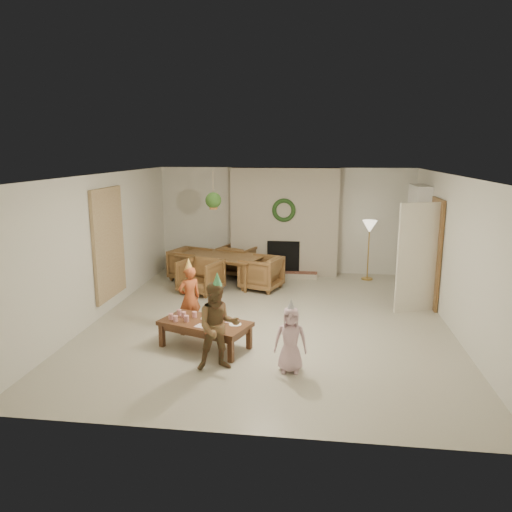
% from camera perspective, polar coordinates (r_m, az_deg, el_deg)
% --- Properties ---
extents(floor, '(7.00, 7.00, 0.00)m').
position_cam_1_polar(floor, '(8.54, 1.67, -7.53)').
color(floor, '#B7B29E').
rests_on(floor, ground).
extents(ceiling, '(7.00, 7.00, 0.00)m').
position_cam_1_polar(ceiling, '(8.04, 1.78, 9.47)').
color(ceiling, white).
rests_on(ceiling, wall_back).
extents(wall_back, '(7.00, 0.00, 7.00)m').
position_cam_1_polar(wall_back, '(11.63, 3.42, 4.18)').
color(wall_back, silver).
rests_on(wall_back, floor).
extents(wall_front, '(7.00, 0.00, 7.00)m').
position_cam_1_polar(wall_front, '(4.85, -2.38, -7.63)').
color(wall_front, silver).
rests_on(wall_front, floor).
extents(wall_left, '(0.00, 7.00, 7.00)m').
position_cam_1_polar(wall_left, '(8.99, -17.67, 1.17)').
color(wall_left, silver).
rests_on(wall_left, floor).
extents(wall_right, '(0.00, 7.00, 7.00)m').
position_cam_1_polar(wall_right, '(8.46, 22.40, 0.13)').
color(wall_right, silver).
rests_on(wall_right, floor).
extents(fireplace_mass, '(2.50, 0.40, 2.50)m').
position_cam_1_polar(fireplace_mass, '(11.44, 3.35, 4.03)').
color(fireplace_mass, '#541E16').
rests_on(fireplace_mass, floor).
extents(fireplace_hearth, '(1.60, 0.30, 0.12)m').
position_cam_1_polar(fireplace_hearth, '(11.33, 3.15, -2.19)').
color(fireplace_hearth, maroon).
rests_on(fireplace_hearth, floor).
extents(fireplace_firebox, '(0.75, 0.12, 0.75)m').
position_cam_1_polar(fireplace_firebox, '(11.40, 3.24, -0.08)').
color(fireplace_firebox, black).
rests_on(fireplace_firebox, floor).
extents(fireplace_wreath, '(0.54, 0.10, 0.54)m').
position_cam_1_polar(fireplace_wreath, '(11.17, 3.29, 5.39)').
color(fireplace_wreath, '#1A3B16').
rests_on(fireplace_wreath, fireplace_mass).
extents(floor_lamp_base, '(0.25, 0.25, 0.03)m').
position_cam_1_polar(floor_lamp_base, '(11.42, 12.91, -2.61)').
color(floor_lamp_base, gold).
rests_on(floor_lamp_base, floor).
extents(floor_lamp_post, '(0.03, 0.03, 1.22)m').
position_cam_1_polar(floor_lamp_post, '(11.28, 13.06, 0.44)').
color(floor_lamp_post, gold).
rests_on(floor_lamp_post, floor).
extents(floor_lamp_shade, '(0.33, 0.33, 0.27)m').
position_cam_1_polar(floor_lamp_shade, '(11.18, 13.21, 3.40)').
color(floor_lamp_shade, beige).
rests_on(floor_lamp_shade, floor_lamp_post).
extents(bookshelf_carcass, '(0.30, 1.00, 2.20)m').
position_cam_1_polar(bookshelf_carcass, '(10.65, 18.38, 1.98)').
color(bookshelf_carcass, white).
rests_on(bookshelf_carcass, floor).
extents(bookshelf_shelf_a, '(0.30, 0.92, 0.03)m').
position_cam_1_polar(bookshelf_shelf_a, '(10.77, 18.05, -1.42)').
color(bookshelf_shelf_a, white).
rests_on(bookshelf_shelf_a, bookshelf_carcass).
extents(bookshelf_shelf_b, '(0.30, 0.92, 0.03)m').
position_cam_1_polar(bookshelf_shelf_b, '(10.69, 18.19, 0.66)').
color(bookshelf_shelf_b, white).
rests_on(bookshelf_shelf_b, bookshelf_carcass).
extents(bookshelf_shelf_c, '(0.30, 0.92, 0.03)m').
position_cam_1_polar(bookshelf_shelf_c, '(10.62, 18.33, 2.78)').
color(bookshelf_shelf_c, white).
rests_on(bookshelf_shelf_c, bookshelf_carcass).
extents(bookshelf_shelf_d, '(0.30, 0.92, 0.03)m').
position_cam_1_polar(bookshelf_shelf_d, '(10.57, 18.48, 4.92)').
color(bookshelf_shelf_d, white).
rests_on(bookshelf_shelf_d, bookshelf_carcass).
extents(books_row_lower, '(0.20, 0.40, 0.24)m').
position_cam_1_polar(books_row_lower, '(10.60, 18.14, -0.87)').
color(books_row_lower, '#99401C').
rests_on(books_row_lower, bookshelf_shelf_a).
extents(books_row_mid, '(0.20, 0.44, 0.24)m').
position_cam_1_polar(books_row_mid, '(10.71, 18.09, 1.45)').
color(books_row_mid, navy).
rests_on(books_row_mid, bookshelf_shelf_b).
extents(books_row_upper, '(0.20, 0.36, 0.22)m').
position_cam_1_polar(books_row_upper, '(10.50, 18.37, 3.39)').
color(books_row_upper, '#A67A23').
rests_on(books_row_upper, bookshelf_shelf_c).
extents(door_frame, '(0.05, 0.86, 2.04)m').
position_cam_1_polar(door_frame, '(9.63, 20.26, 0.31)').
color(door_frame, brown).
rests_on(door_frame, floor).
extents(door_leaf, '(0.77, 0.32, 2.00)m').
position_cam_1_polar(door_leaf, '(9.19, 18.46, -0.24)').
color(door_leaf, beige).
rests_on(door_leaf, floor).
extents(curtain_panel, '(0.06, 1.20, 2.00)m').
position_cam_1_polar(curtain_panel, '(9.15, -16.92, 1.41)').
color(curtain_panel, '#C0B088').
rests_on(curtain_panel, wall_left).
extents(dining_table, '(2.06, 1.57, 0.64)m').
position_cam_1_polar(dining_table, '(10.74, -4.19, -1.58)').
color(dining_table, brown).
rests_on(dining_table, floor).
extents(dining_chair_near, '(0.97, 0.99, 0.71)m').
position_cam_1_polar(dining_chair_near, '(10.07, -6.54, -2.37)').
color(dining_chair_near, brown).
rests_on(dining_chair_near, floor).
extents(dining_chair_far, '(0.97, 0.99, 0.71)m').
position_cam_1_polar(dining_chair_far, '(11.41, -2.13, -0.55)').
color(dining_chair_far, brown).
rests_on(dining_chair_far, floor).
extents(dining_chair_left, '(0.99, 0.97, 0.71)m').
position_cam_1_polar(dining_chair_left, '(11.16, -7.74, -0.95)').
color(dining_chair_left, brown).
rests_on(dining_chair_left, floor).
extents(dining_chair_right, '(0.99, 0.97, 0.71)m').
position_cam_1_polar(dining_chair_right, '(10.27, 0.62, -2.01)').
color(dining_chair_right, brown).
rests_on(dining_chair_right, floor).
extents(hanging_plant_cord, '(0.01, 0.01, 0.70)m').
position_cam_1_polar(hanging_plant_cord, '(9.74, -5.06, 7.88)').
color(hanging_plant_cord, tan).
rests_on(hanging_plant_cord, ceiling).
extents(hanging_plant_pot, '(0.16, 0.16, 0.12)m').
position_cam_1_polar(hanging_plant_pot, '(9.78, -5.02, 5.84)').
color(hanging_plant_pot, '#965C30').
rests_on(hanging_plant_pot, hanging_plant_cord).
extents(hanging_plant_foliage, '(0.32, 0.32, 0.32)m').
position_cam_1_polar(hanging_plant_foliage, '(9.76, -5.04, 6.54)').
color(hanging_plant_foliage, '#244818').
rests_on(hanging_plant_foliage, hanging_plant_pot).
extents(coffee_table_top, '(1.47, 1.08, 0.06)m').
position_cam_1_polar(coffee_table_top, '(7.32, -6.00, -7.90)').
color(coffee_table_top, '#55311C').
rests_on(coffee_table_top, floor).
extents(coffee_table_apron, '(1.34, 0.95, 0.08)m').
position_cam_1_polar(coffee_table_apron, '(7.35, -5.99, -8.42)').
color(coffee_table_apron, '#55311C').
rests_on(coffee_table_apron, floor).
extents(coffee_leg_fl, '(0.09, 0.09, 0.35)m').
position_cam_1_polar(coffee_leg_fl, '(7.53, -10.99, -9.15)').
color(coffee_leg_fl, '#55311C').
rests_on(coffee_leg_fl, floor).
extents(coffee_leg_fr, '(0.09, 0.09, 0.35)m').
position_cam_1_polar(coffee_leg_fr, '(6.89, -2.97, -11.02)').
color(coffee_leg_fr, '#55311C').
rests_on(coffee_leg_fr, floor).
extents(coffee_leg_bl, '(0.09, 0.09, 0.35)m').
position_cam_1_polar(coffee_leg_bl, '(7.93, -8.55, -7.94)').
color(coffee_leg_bl, '#55311C').
rests_on(coffee_leg_bl, floor).
extents(coffee_leg_br, '(0.09, 0.09, 0.35)m').
position_cam_1_polar(coffee_leg_br, '(7.32, -0.80, -9.54)').
color(coffee_leg_br, '#55311C').
rests_on(coffee_leg_br, floor).
extents(cup_a, '(0.09, 0.09, 0.09)m').
position_cam_1_polar(cup_a, '(7.46, -9.96, -7.01)').
color(cup_a, silver).
rests_on(cup_a, coffee_table_top).
extents(cup_b, '(0.09, 0.09, 0.09)m').
position_cam_1_polar(cup_b, '(7.62, -9.03, -6.57)').
color(cup_b, silver).
rests_on(cup_b, coffee_table_top).
extents(cup_c, '(0.09, 0.09, 0.09)m').
position_cam_1_polar(cup_c, '(7.35, -9.44, -7.28)').
color(cup_c, silver).
rests_on(cup_c, coffee_table_top).
extents(cup_d, '(0.09, 0.09, 0.09)m').
position_cam_1_polar(cup_d, '(7.51, -8.50, -6.84)').
color(cup_d, silver).
rests_on(cup_d, coffee_table_top).
extents(cup_e, '(0.09, 0.09, 0.09)m').
position_cam_1_polar(cup_e, '(7.34, -8.16, -7.29)').
color(cup_e, silver).
rests_on(cup_e, coffee_table_top).
extents(cup_f, '(0.09, 0.09, 0.09)m').
position_cam_1_polar(cup_f, '(7.49, -7.24, -6.84)').
color(cup_f, silver).
rests_on(cup_f, coffee_table_top).
extents(plate_a, '(0.24, 0.24, 0.01)m').
position_cam_1_polar(plate_a, '(7.43, -5.82, -7.30)').
color(plate_a, white).
rests_on(plate_a, coffee_table_top).
extents(plate_b, '(0.24, 0.24, 0.01)m').
position_cam_1_polar(plate_b, '(7.10, -4.74, -8.24)').
color(plate_b, white).
rests_on(plate_b, coffee_table_top).
extents(plate_c, '(0.24, 0.24, 0.01)m').
position_cam_1_polar(plate_c, '(7.16, -2.47, -8.02)').
color(plate_c, white).
rests_on(plate_c, coffee_table_top).
extents(food_scoop, '(0.09, 0.09, 0.07)m').
position_cam_1_polar(food_scoop, '(7.09, -4.74, -7.94)').
color(food_scoop, tan).
rests_on(food_scoop, plate_b).
extents(napkin_left, '(0.20, 0.20, 0.01)m').
position_cam_1_polar(napkin_left, '(7.14, -6.48, -8.16)').
color(napkin_left, '#E8ABC2').
rests_on(napkin_left, coffee_table_top).
extents(napkin_right, '(0.20, 0.20, 0.01)m').
position_cam_1_polar(napkin_right, '(7.28, -2.84, -7.69)').
color(napkin_right, '#E8ABC2').
rests_on(napkin_right, coffee_table_top).
extents(child_red, '(0.46, 0.44, 1.06)m').
position_cam_1_polar(child_red, '(8.04, -7.81, -4.92)').
color(child_red, '#A54823').
rests_on(child_red, floor).
extents(party_hat_red, '(0.18, 0.18, 0.20)m').
position_cam_1_polar(party_hat_red, '(7.89, -7.93, -0.92)').
color(party_hat_red, '#CCD045').
rests_on(party_hat_red, child_red).
extents(child_plaid, '(0.70, 0.62, 1.21)m').
position_cam_1_polar(child_plaid, '(6.55, -4.48, -8.25)').
color(child_plaid, maroon).
rests_on(child_plaid, floor).
extents(party_hat_plaid, '(0.15, 0.15, 0.20)m').
position_cam_1_polar(party_hat_plaid, '(6.35, -4.58, -2.76)').
color(party_hat_plaid, '#46A562').
rests_on(party_hat_plaid, child_plaid).
extents(child_pink, '(0.44, 0.29, 0.89)m').
position_cam_1_polar(child_pink, '(6.53, 4.07, -9.78)').
color(child_pink, beige).
rests_on(child_pink, floor).
extents(party_hat_pink, '(0.13, 0.13, 0.16)m').
position_cam_1_polar(party_hat_pink, '(6.37, 4.14, -5.75)').
color(party_hat_pink, '#ACADB3').
rests_on(party_hat_pink, child_pink).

